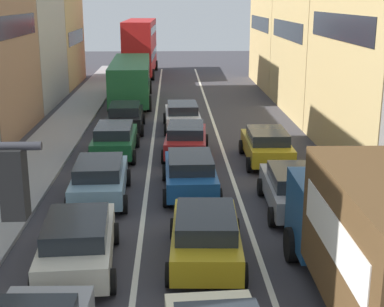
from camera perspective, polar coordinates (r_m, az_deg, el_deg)
The scene contains 17 objects.
sidewalk_left at distance 29.01m, azimuth -13.94°, elevation 1.19°, with size 2.60×64.00×0.14m, color #949494.
lane_stripe_left at distance 28.41m, azimuth -4.02°, elevation 1.18°, with size 0.16×60.00×0.01m, color silver.
lane_stripe_right at distance 28.50m, azimuth 2.83°, elevation 1.25°, with size 0.16×60.00×0.01m, color silver.
building_row_right at distance 31.99m, azimuth 17.61°, elevation 10.79°, with size 7.20×43.90×10.91m.
removalist_box_truck at distance 12.97m, azimuth 18.16°, elevation -8.22°, with size 2.80×7.74×3.58m.
sedan_centre_lane_second at distance 15.47m, azimuth 1.39°, elevation -8.23°, with size 2.21×4.37×1.49m.
wagon_left_lane_second at distance 15.36m, azimuth -11.52°, elevation -8.73°, with size 2.29×4.41×1.49m.
hatchback_centre_lane_third at distance 20.77m, azimuth -0.19°, elevation -1.93°, with size 2.13×4.33×1.49m.
sedan_left_lane_third at distance 20.34m, azimuth -9.35°, elevation -2.52°, with size 2.18×4.36×1.49m.
coupe_centre_lane_fourth at distance 25.74m, azimuth -0.61°, elevation 1.52°, with size 2.26×4.39×1.49m.
sedan_left_lane_fourth at distance 25.90m, azimuth -7.85°, elevation 1.46°, with size 2.07×4.30×1.49m.
sedan_centre_lane_fifth at distance 30.88m, azimuth -0.99°, elevation 3.89°, with size 2.15×4.35×1.49m.
sedan_left_lane_fifth at distance 30.88m, azimuth -6.79°, elevation 3.78°, with size 2.14×4.34×1.49m.
sedan_right_lane_behind_truck at distance 19.37m, azimuth 10.30°, elevation -3.49°, with size 2.17×4.35×1.49m.
wagon_right_lane_far at distance 24.84m, azimuth 7.59°, elevation 0.87°, with size 2.09×4.32×1.49m.
bus_mid_queue_primary at distance 39.04m, azimuth -6.23°, elevation 7.69°, with size 3.04×10.57×2.90m.
bus_far_queue_secondary at distance 52.92m, azimuth -5.27°, elevation 10.92°, with size 2.94×10.54×5.06m.
Camera 1 is at (-0.71, -7.51, 7.03)m, focal length 52.55 mm.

